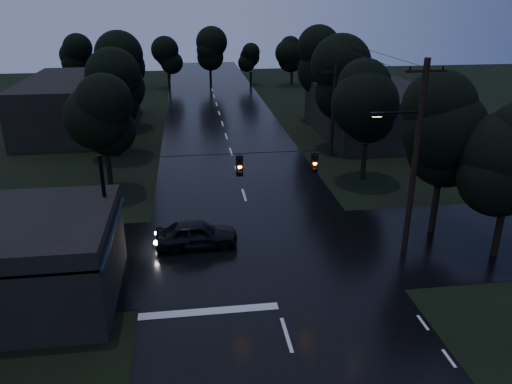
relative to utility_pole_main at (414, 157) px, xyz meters
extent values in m
cube|color=black|center=(-7.41, 19.00, -5.26)|extent=(12.00, 120.00, 0.02)
cube|color=black|center=(-7.41, 1.00, -5.26)|extent=(60.00, 9.00, 0.02)
cube|color=black|center=(-17.41, -2.00, -2.06)|extent=(6.00, 7.00, 0.12)
cube|color=black|center=(-14.41, -2.00, -2.06)|extent=(0.30, 7.00, 0.15)
cylinder|color=black|center=(-14.61, -5.00, -3.76)|extent=(0.10, 0.10, 3.00)
cylinder|color=black|center=(-14.61, 1.00, -3.76)|extent=(0.10, 0.10, 3.00)
cube|color=#FFBD66|center=(-14.46, -3.50, -2.76)|extent=(0.06, 1.60, 0.50)
cube|color=#FFBD66|center=(-14.46, -0.80, -2.76)|extent=(0.06, 1.20, 0.50)
cube|color=black|center=(6.59, 23.00, -3.06)|extent=(10.00, 14.00, 4.40)
cube|color=black|center=(-21.41, 29.00, -2.76)|extent=(10.00, 16.00, 5.00)
cylinder|color=black|center=(0.09, 0.00, -0.26)|extent=(0.30, 0.30, 10.00)
cube|color=black|center=(0.09, 0.00, 4.14)|extent=(2.00, 0.12, 0.12)
cylinder|color=black|center=(-1.01, 0.00, 2.24)|extent=(2.20, 0.10, 0.10)
cube|color=black|center=(-2.11, 0.00, 2.19)|extent=(0.60, 0.25, 0.18)
cube|color=#FFB266|center=(-2.11, 0.00, 2.09)|extent=(0.45, 0.18, 0.03)
cylinder|color=black|center=(0.89, 17.00, -1.51)|extent=(0.30, 0.30, 7.50)
cube|color=black|center=(0.89, 17.00, 1.64)|extent=(2.00, 0.12, 0.12)
cylinder|color=black|center=(-14.91, 0.00, -2.26)|extent=(0.18, 0.18, 6.00)
cylinder|color=black|center=(-7.41, 0.00, 0.54)|extent=(15.00, 0.03, 0.03)
cube|color=black|center=(-8.61, 0.00, -0.06)|extent=(0.32, 0.25, 1.00)
sphere|color=orange|center=(-8.61, -0.15, -0.06)|extent=(0.18, 0.18, 0.18)
cube|color=black|center=(-5.01, 0.00, -0.06)|extent=(0.32, 0.25, 1.00)
sphere|color=orange|center=(-5.01, -0.15, -0.06)|extent=(0.18, 0.18, 0.18)
cylinder|color=black|center=(2.59, 2.00, -3.86)|extent=(0.36, 0.36, 2.80)
sphere|color=black|center=(2.59, 2.00, -0.46)|extent=(4.48, 4.48, 4.48)
sphere|color=black|center=(2.59, 2.00, 0.74)|extent=(4.48, 4.48, 4.48)
sphere|color=black|center=(2.59, 2.00, 1.94)|extent=(4.48, 4.48, 4.48)
cylinder|color=black|center=(4.59, -1.00, -4.03)|extent=(0.36, 0.36, 2.45)
sphere|color=black|center=(4.59, -1.00, -1.06)|extent=(3.92, 3.92, 3.92)
cylinder|color=black|center=(-16.41, 11.00, -4.03)|extent=(0.36, 0.36, 2.45)
sphere|color=black|center=(-16.41, 11.00, -1.06)|extent=(3.92, 3.92, 3.92)
sphere|color=black|center=(-16.41, 11.00, -0.01)|extent=(3.92, 3.92, 3.92)
sphere|color=black|center=(-16.41, 11.00, 1.04)|extent=(3.92, 3.92, 3.92)
cylinder|color=black|center=(-17.01, 19.00, -3.95)|extent=(0.36, 0.36, 2.62)
sphere|color=black|center=(-17.01, 19.00, -0.76)|extent=(4.20, 4.20, 4.20)
sphere|color=black|center=(-17.01, 19.00, 0.37)|extent=(4.20, 4.20, 4.20)
sphere|color=black|center=(-17.01, 19.00, 1.49)|extent=(4.20, 4.20, 4.20)
cylinder|color=black|center=(-17.61, 29.00, -3.86)|extent=(0.36, 0.36, 2.80)
sphere|color=black|center=(-17.61, 29.00, -0.46)|extent=(4.48, 4.48, 4.48)
sphere|color=black|center=(-17.61, 29.00, 0.74)|extent=(4.48, 4.48, 4.48)
sphere|color=black|center=(-17.61, 29.00, 1.94)|extent=(4.48, 4.48, 4.48)
cylinder|color=black|center=(1.59, 11.00, -3.95)|extent=(0.36, 0.36, 2.62)
sphere|color=black|center=(1.59, 11.00, -0.76)|extent=(4.20, 4.20, 4.20)
sphere|color=black|center=(1.59, 11.00, 0.37)|extent=(4.20, 4.20, 4.20)
sphere|color=black|center=(1.59, 11.00, 1.49)|extent=(4.20, 4.20, 4.20)
cylinder|color=black|center=(2.19, 19.00, -3.86)|extent=(0.36, 0.36, 2.80)
sphere|color=black|center=(2.19, 19.00, -0.46)|extent=(4.48, 4.48, 4.48)
sphere|color=black|center=(2.19, 19.00, 0.74)|extent=(4.48, 4.48, 4.48)
sphere|color=black|center=(2.19, 19.00, 1.94)|extent=(4.48, 4.48, 4.48)
cylinder|color=black|center=(2.79, 29.00, -3.77)|extent=(0.36, 0.36, 2.97)
sphere|color=black|center=(2.79, 29.00, -0.16)|extent=(4.76, 4.76, 4.76)
sphere|color=black|center=(2.79, 29.00, 1.12)|extent=(4.76, 4.76, 4.76)
sphere|color=black|center=(2.79, 29.00, 2.39)|extent=(4.76, 4.76, 4.76)
imported|color=black|center=(-10.75, 2.08, -4.52)|extent=(4.40, 1.86, 1.49)
camera|label=1|loc=(-10.85, -22.09, 7.48)|focal=35.00mm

